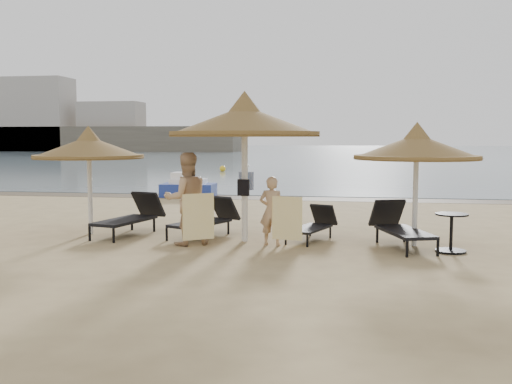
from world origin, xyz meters
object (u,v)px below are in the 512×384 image
lounger_far_left (132,216)px  palapa_center (245,122)px  lounger_near_left (207,219)px  lounger_far_right (399,226)px  palapa_right (417,147)px  person_left (186,192)px  side_table (451,234)px  palapa_left (89,148)px  lounger_near_right (314,224)px  person_right (272,205)px  pedal_boat (188,188)px

lounger_far_left → palapa_center: bearing=2.8°
lounger_near_left → lounger_far_right: bearing=17.0°
palapa_right → lounger_far_left: palapa_right is taller
palapa_right → lounger_far_left: size_ratio=1.18×
lounger_near_left → person_left: bearing=-72.1°
side_table → palapa_right: bearing=138.8°
palapa_left → lounger_near_right: (5.22, 0.12, -1.68)m
palapa_right → lounger_far_right: 1.67m
side_table → lounger_near_left: bearing=168.1°
lounger_far_left → lounger_near_left: bearing=15.2°
palapa_left → palapa_center: palapa_center is taller
person_right → palapa_center: bearing=-24.4°
palapa_center → side_table: size_ratio=4.26×
palapa_left → pedal_boat: palapa_left is taller
palapa_right → side_table: 1.90m
lounger_near_left → lounger_far_right: (4.27, -0.60, 0.02)m
palapa_left → pedal_boat: bearing=90.7°
palapa_center → palapa_right: bearing=0.7°
lounger_near_left → person_left: 1.40m
person_left → person_right: size_ratio=1.34×
side_table → pedal_boat: size_ratio=0.38×
lounger_near_left → pedal_boat: bearing=134.0°
palapa_center → lounger_near_right: (1.48, 0.47, -2.26)m
lounger_far_left → person_right: bearing=-1.5°
palapa_left → person_right: size_ratio=1.51×
palapa_left → lounger_far_right: bearing=-3.1°
palapa_center → lounger_far_left: size_ratio=1.48×
side_table → person_left: 5.43m
lounger_far_right → pedal_boat: pedal_boat is taller
palapa_right → lounger_near_right: palapa_right is taller
palapa_left → lounger_far_right: (7.02, -0.38, -1.60)m
lounger_far_right → side_table: lounger_far_right is taller
palapa_right → person_right: bearing=-171.7°
lounger_near_right → person_right: size_ratio=1.03×
palapa_right → person_left: 4.86m
lounger_far_left → person_right: person_right is taller
palapa_center → lounger_far_right: palapa_center is taller
palapa_center → person_left: (-1.13, -0.61, -1.46)m
palapa_left → lounger_near_right: bearing=1.3°
palapa_right → lounger_near_right: size_ratio=1.50×
palapa_right → person_left: (-4.73, -0.65, -0.92)m
lounger_near_left → pedal_boat: pedal_boat is taller
lounger_near_left → lounger_near_right: size_ratio=1.17×
lounger_near_right → palapa_center: bearing=-141.8°
palapa_left → side_table: palapa_left is taller
lounger_far_left → pedal_boat: 8.49m
person_left → person_right: bearing=157.8°
lounger_near_right → lounger_far_right: (1.80, -0.49, 0.08)m
side_table → lounger_far_right: bearing=152.4°
lounger_near_left → pedal_boat: size_ratio=1.00×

